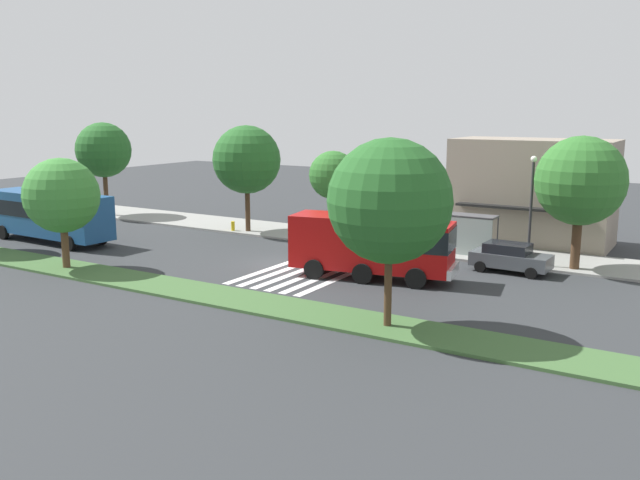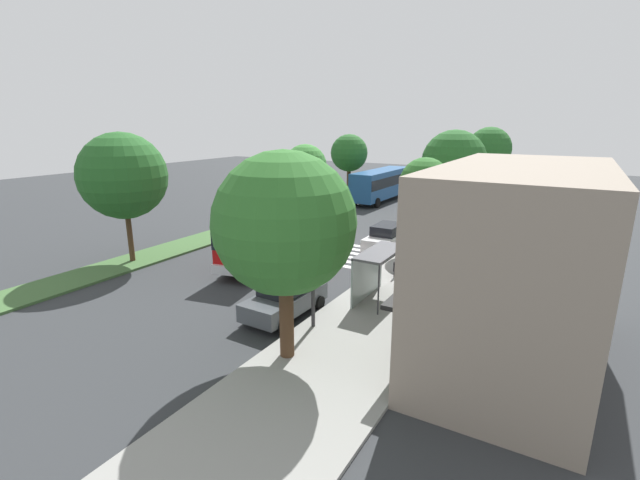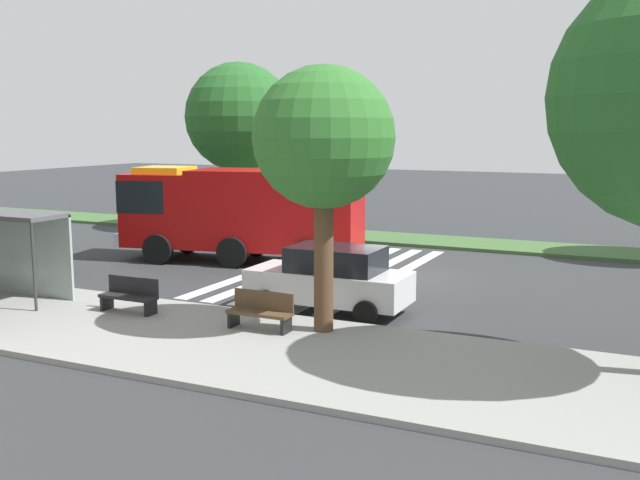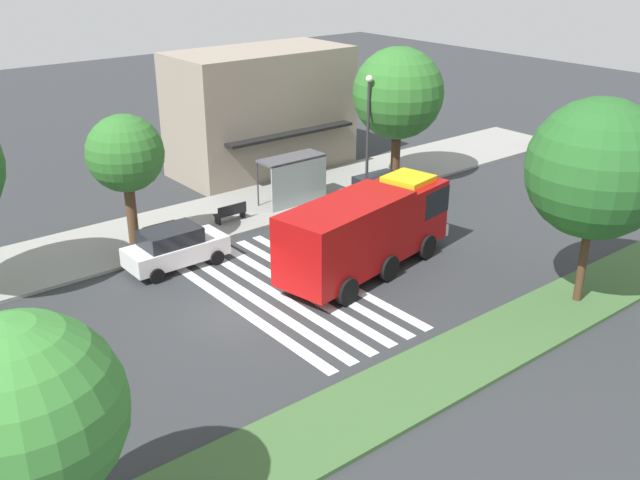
{
  "view_description": "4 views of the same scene",
  "coord_description": "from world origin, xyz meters",
  "px_view_note": "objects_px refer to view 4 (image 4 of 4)",
  "views": [
    {
      "loc": [
        22.42,
        -32.3,
        9.07
      ],
      "look_at": [
        2.04,
        1.17,
        1.45
      ],
      "focal_mm": 37.71,
      "sensor_mm": 36.0,
      "label": 1
    },
    {
      "loc": [
        27.44,
        15.6,
        8.54
      ],
      "look_at": [
        3.93,
        1.92,
        1.17
      ],
      "focal_mm": 24.6,
      "sensor_mm": 36.0,
      "label": 2
    },
    {
      "loc": [
        -7.65,
        22.42,
        4.91
      ],
      "look_at": [
        2.24,
        1.39,
        1.32
      ],
      "focal_mm": 40.9,
      "sensor_mm": 36.0,
      "label": 3
    },
    {
      "loc": [
        -12.56,
        -20.76,
        13.2
      ],
      "look_at": [
        4.6,
        0.55,
        1.55
      ],
      "focal_mm": 40.5,
      "sensor_mm": 36.0,
      "label": 4
    }
  ],
  "objects_px": {
    "bench_west_of_shelter": "(158,232)",
    "street_lamp": "(368,125)",
    "fire_truck": "(370,226)",
    "median_tree_center": "(597,169)",
    "parked_car_west": "(175,247)",
    "bench_near_shelter": "(231,213)",
    "median_tree_west": "(24,414)",
    "bus_stop_shelter": "(295,172)",
    "parked_car_mid": "(382,190)",
    "parked_car_east": "(568,137)",
    "sidewalk_tree_center": "(125,155)",
    "sidewalk_tree_far_east": "(398,94)"
  },
  "relations": [
    {
      "from": "bench_west_of_shelter",
      "to": "street_lamp",
      "type": "height_order",
      "value": "street_lamp"
    },
    {
      "from": "fire_truck",
      "to": "median_tree_center",
      "type": "relative_size",
      "value": 1.18
    },
    {
      "from": "bench_west_of_shelter",
      "to": "street_lamp",
      "type": "distance_m",
      "value": 12.53
    },
    {
      "from": "parked_car_west",
      "to": "bench_near_shelter",
      "type": "xyz_separation_m",
      "value": [
        4.52,
        2.74,
        -0.32
      ]
    },
    {
      "from": "parked_car_west",
      "to": "bench_west_of_shelter",
      "type": "relative_size",
      "value": 2.71
    },
    {
      "from": "bench_west_of_shelter",
      "to": "median_tree_west",
      "type": "height_order",
      "value": "median_tree_west"
    },
    {
      "from": "bus_stop_shelter",
      "to": "parked_car_mid",
      "type": "bearing_deg",
      "value": -37.64
    },
    {
      "from": "parked_car_west",
      "to": "parked_car_east",
      "type": "height_order",
      "value": "parked_car_west"
    },
    {
      "from": "street_lamp",
      "to": "sidewalk_tree_center",
      "type": "relative_size",
      "value": 1.02
    },
    {
      "from": "sidewalk_tree_center",
      "to": "median_tree_west",
      "type": "distance_m",
      "value": 17.45
    },
    {
      "from": "parked_car_mid",
      "to": "bus_stop_shelter",
      "type": "relative_size",
      "value": 1.26
    },
    {
      "from": "bus_stop_shelter",
      "to": "street_lamp",
      "type": "relative_size",
      "value": 0.55
    },
    {
      "from": "bench_near_shelter",
      "to": "median_tree_west",
      "type": "bearing_deg",
      "value": -133.16
    },
    {
      "from": "parked_car_east",
      "to": "median_tree_west",
      "type": "xyz_separation_m",
      "value": [
        -38.82,
        -12.68,
        3.42
      ]
    },
    {
      "from": "fire_truck",
      "to": "bus_stop_shelter",
      "type": "height_order",
      "value": "fire_truck"
    },
    {
      "from": "fire_truck",
      "to": "sidewalk_tree_center",
      "type": "xyz_separation_m",
      "value": [
        -7.11,
        7.55,
        2.68
      ]
    },
    {
      "from": "median_tree_center",
      "to": "sidewalk_tree_center",
      "type": "bearing_deg",
      "value": 127.31
    },
    {
      "from": "fire_truck",
      "to": "median_tree_center",
      "type": "height_order",
      "value": "median_tree_center"
    },
    {
      "from": "bus_stop_shelter",
      "to": "sidewalk_tree_center",
      "type": "height_order",
      "value": "sidewalk_tree_center"
    },
    {
      "from": "bus_stop_shelter",
      "to": "street_lamp",
      "type": "distance_m",
      "value": 4.68
    },
    {
      "from": "parked_car_east",
      "to": "street_lamp",
      "type": "height_order",
      "value": "street_lamp"
    },
    {
      "from": "parked_car_mid",
      "to": "bench_near_shelter",
      "type": "distance_m",
      "value": 8.05
    },
    {
      "from": "bus_stop_shelter",
      "to": "sidewalk_tree_far_east",
      "type": "relative_size",
      "value": 0.46
    },
    {
      "from": "parked_car_west",
      "to": "bench_west_of_shelter",
      "type": "xyz_separation_m",
      "value": [
        0.59,
        2.74,
        -0.32
      ]
    },
    {
      "from": "bench_west_of_shelter",
      "to": "sidewalk_tree_far_east",
      "type": "relative_size",
      "value": 0.21
    },
    {
      "from": "parked_car_mid",
      "to": "sidewalk_tree_far_east",
      "type": "relative_size",
      "value": 0.59
    },
    {
      "from": "bus_stop_shelter",
      "to": "bench_near_shelter",
      "type": "xyz_separation_m",
      "value": [
        -4.0,
        -0.01,
        -1.3
      ]
    },
    {
      "from": "parked_car_mid",
      "to": "median_tree_center",
      "type": "relative_size",
      "value": 0.56
    },
    {
      "from": "bench_west_of_shelter",
      "to": "sidewalk_tree_far_east",
      "type": "xyz_separation_m",
      "value": [
        14.59,
        -0.54,
        4.56
      ]
    },
    {
      "from": "bench_west_of_shelter",
      "to": "sidewalk_tree_far_east",
      "type": "height_order",
      "value": "sidewalk_tree_far_east"
    },
    {
      "from": "bus_stop_shelter",
      "to": "median_tree_west",
      "type": "distance_m",
      "value": 24.17
    },
    {
      "from": "parked_car_east",
      "to": "sidewalk_tree_center",
      "type": "height_order",
      "value": "sidewalk_tree_center"
    },
    {
      "from": "fire_truck",
      "to": "street_lamp",
      "type": "bearing_deg",
      "value": 37.59
    },
    {
      "from": "median_tree_west",
      "to": "median_tree_center",
      "type": "distance_m",
      "value": 20.49
    },
    {
      "from": "parked_car_west",
      "to": "parked_car_mid",
      "type": "xyz_separation_m",
      "value": [
        12.09,
        0.0,
        -0.05
      ]
    },
    {
      "from": "parked_car_west",
      "to": "median_tree_west",
      "type": "height_order",
      "value": "median_tree_west"
    },
    {
      "from": "median_tree_center",
      "to": "sidewalk_tree_far_east",
      "type": "bearing_deg",
      "value": 72.61
    },
    {
      "from": "street_lamp",
      "to": "sidewalk_tree_far_east",
      "type": "xyz_separation_m",
      "value": [
        2.54,
        0.4,
        1.27
      ]
    },
    {
      "from": "median_tree_west",
      "to": "median_tree_center",
      "type": "height_order",
      "value": "median_tree_center"
    },
    {
      "from": "parked_car_west",
      "to": "bench_west_of_shelter",
      "type": "distance_m",
      "value": 2.82
    },
    {
      "from": "parked_car_west",
      "to": "bench_near_shelter",
      "type": "height_order",
      "value": "parked_car_west"
    },
    {
      "from": "bench_west_of_shelter",
      "to": "median_tree_center",
      "type": "bearing_deg",
      "value": -57.2
    },
    {
      "from": "street_lamp",
      "to": "median_tree_center",
      "type": "bearing_deg",
      "value": -98.34
    },
    {
      "from": "fire_truck",
      "to": "bus_stop_shelter",
      "type": "distance_m",
      "value": 8.4
    },
    {
      "from": "street_lamp",
      "to": "median_tree_west",
      "type": "distance_m",
      "value": 26.82
    },
    {
      "from": "parked_car_east",
      "to": "sidewalk_tree_far_east",
      "type": "height_order",
      "value": "sidewalk_tree_far_east"
    },
    {
      "from": "bus_stop_shelter",
      "to": "sidewalk_tree_center",
      "type": "bearing_deg",
      "value": -176.62
    },
    {
      "from": "fire_truck",
      "to": "parked_car_mid",
      "type": "distance_m",
      "value": 7.96
    },
    {
      "from": "sidewalk_tree_center",
      "to": "parked_car_west",
      "type": "bearing_deg",
      "value": -69.71
    },
    {
      "from": "median_tree_west",
      "to": "median_tree_center",
      "type": "xyz_separation_m",
      "value": [
        20.46,
        0.0,
        1.12
      ]
    }
  ]
}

